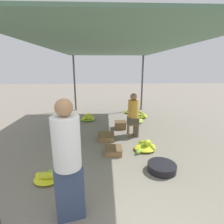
# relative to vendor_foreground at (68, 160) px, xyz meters

# --- Properties ---
(canopy_post_back_left) EXTENTS (0.08, 0.08, 2.55)m
(canopy_post_back_left) POSITION_rel_vendor_foreground_xyz_m (-0.92, 6.23, 0.39)
(canopy_post_back_left) COLOR #4C4C51
(canopy_post_back_left) RESTS_ON ground
(canopy_post_back_right) EXTENTS (0.08, 0.08, 2.55)m
(canopy_post_back_right) POSITION_rel_vendor_foreground_xyz_m (2.26, 6.23, 0.39)
(canopy_post_back_right) COLOR #4C4C51
(canopy_post_back_right) RESTS_ON ground
(canopy_tarp) EXTENTS (3.58, 6.81, 0.04)m
(canopy_tarp) POSITION_rel_vendor_foreground_xyz_m (0.67, 3.03, 1.69)
(canopy_tarp) COLOR #567A60
(canopy_tarp) RESTS_ON canopy_post_front_left
(vendor_foreground) EXTENTS (0.44, 0.44, 1.69)m
(vendor_foreground) POSITION_rel_vendor_foreground_xyz_m (0.00, 0.00, 0.00)
(vendor_foreground) COLOR #384766
(vendor_foreground) RESTS_ON ground
(stool) EXTENTS (0.34, 0.34, 0.40)m
(stool) POSITION_rel_vendor_foreground_xyz_m (1.32, 2.93, -0.55)
(stool) COLOR brown
(stool) RESTS_ON ground
(vendor_seated) EXTENTS (0.37, 0.37, 1.30)m
(vendor_seated) POSITION_rel_vendor_foreground_xyz_m (1.34, 2.93, -0.20)
(vendor_seated) COLOR #4C4238
(vendor_seated) RESTS_ON ground
(basin_black) EXTENTS (0.58, 0.58, 0.15)m
(basin_black) POSITION_rel_vendor_foreground_xyz_m (1.63, 1.04, -0.80)
(basin_black) COLOR black
(basin_black) RESTS_ON ground
(banana_pile_left_0) EXTENTS (0.55, 0.45, 0.20)m
(banana_pile_left_0) POSITION_rel_vendor_foreground_xyz_m (-0.60, 0.82, -0.80)
(banana_pile_left_0) COLOR yellow
(banana_pile_left_0) RESTS_ON ground
(banana_pile_left_1) EXTENTS (0.61, 0.55, 0.29)m
(banana_pile_left_1) POSITION_rel_vendor_foreground_xyz_m (-0.52, 2.37, -0.79)
(banana_pile_left_1) COLOR yellow
(banana_pile_left_1) RESTS_ON ground
(banana_pile_left_2) EXTENTS (0.57, 0.60, 0.26)m
(banana_pile_left_2) POSITION_rel_vendor_foreground_xyz_m (-0.17, 4.53, -0.79)
(banana_pile_left_2) COLOR yellow
(banana_pile_left_2) RESTS_ON ground
(banana_pile_left_3) EXTENTS (0.59, 0.62, 0.18)m
(banana_pile_left_3) POSITION_rel_vendor_foreground_xyz_m (-0.65, 3.28, -0.81)
(banana_pile_left_3) COLOR #BFD12A
(banana_pile_left_3) RESTS_ON ground
(banana_pile_right_0) EXTENTS (0.59, 0.61, 0.27)m
(banana_pile_right_0) POSITION_rel_vendor_foreground_xyz_m (1.51, 1.98, -0.80)
(banana_pile_right_0) COLOR #83B935
(banana_pile_right_0) RESTS_ON ground
(banana_pile_right_1) EXTENTS (0.61, 0.60, 0.26)m
(banana_pile_right_1) POSITION_rel_vendor_foreground_xyz_m (1.98, 4.84, -0.80)
(banana_pile_right_1) COLOR #80B735
(banana_pile_right_1) RESTS_ON ground
(banana_pile_right_2) EXTENTS (0.62, 0.48, 0.16)m
(banana_pile_right_2) POSITION_rel_vendor_foreground_xyz_m (1.65, 4.23, -0.82)
(banana_pile_right_2) COLOR #76B337
(banana_pile_right_2) RESTS_ON ground
(banana_pile_right_3) EXTENTS (0.59, 0.45, 0.21)m
(banana_pile_right_3) POSITION_rel_vendor_foreground_xyz_m (1.63, 5.53, -0.80)
(banana_pile_right_3) COLOR #A0C430
(banana_pile_right_3) RESTS_ON ground
(crate_near) EXTENTS (0.41, 0.41, 0.16)m
(crate_near) POSITION_rel_vendor_foreground_xyz_m (0.68, 1.79, -0.80)
(crate_near) COLOR olive
(crate_near) RESTS_ON ground
(crate_mid) EXTENTS (0.38, 0.38, 0.23)m
(crate_mid) POSITION_rel_vendor_foreground_xyz_m (1.01, 3.59, -0.76)
(crate_mid) COLOR brown
(crate_mid) RESTS_ON ground
(crate_far) EXTENTS (0.47, 0.47, 0.18)m
(crate_far) POSITION_rel_vendor_foreground_xyz_m (0.51, 2.64, -0.79)
(crate_far) COLOR olive
(crate_far) RESTS_ON ground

